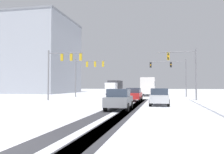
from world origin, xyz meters
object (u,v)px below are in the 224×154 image
(traffic_signal_near_right, at_px, (185,66))
(bus_oncoming, at_px, (148,85))
(car_grey_third, at_px, (119,99))
(traffic_signal_far_right, at_px, (173,70))
(traffic_signal_near_left, at_px, (62,64))
(office_building_far_left_block, at_px, (32,56))
(car_silver_second, at_px, (160,97))
(box_truck_delivery, at_px, (114,87))
(traffic_signal_far_left, at_px, (87,69))
(car_red_lead, at_px, (134,94))

(traffic_signal_near_right, bearing_deg, bus_oncoming, 108.08)
(car_grey_third, bearing_deg, traffic_signal_far_right, 78.04)
(traffic_signal_near_left, xyz_separation_m, office_building_far_left_block, (-21.88, 29.89, 5.23))
(car_silver_second, bearing_deg, traffic_signal_near_right, 67.44)
(traffic_signal_near_right, height_order, car_grey_third, traffic_signal_near_right)
(traffic_signal_near_right, xyz_separation_m, box_truck_delivery, (-12.69, 18.88, -2.71))
(traffic_signal_far_right, distance_m, traffic_signal_near_right, 11.97)
(traffic_signal_near_right, relative_size, traffic_signal_near_left, 1.00)
(box_truck_delivery, bearing_deg, traffic_signal_near_left, -97.69)
(traffic_signal_near_left, distance_m, box_truck_delivery, 21.16)
(traffic_signal_far_left, bearing_deg, car_silver_second, -51.81)
(car_red_lead, bearing_deg, car_silver_second, -61.44)
(traffic_signal_near_left, relative_size, box_truck_delivery, 0.87)
(traffic_signal_far_left, distance_m, car_grey_third, 22.79)
(car_silver_second, bearing_deg, car_red_lead, 118.56)
(traffic_signal_near_right, height_order, traffic_signal_far_left, same)
(box_truck_delivery, distance_m, office_building_far_left_block, 27.62)
(car_red_lead, relative_size, office_building_far_left_block, 0.19)
(traffic_signal_far_left, bearing_deg, traffic_signal_near_left, -91.18)
(traffic_signal_far_right, xyz_separation_m, car_red_lead, (-5.23, -13.59, -3.84))
(office_building_far_left_block, bearing_deg, traffic_signal_far_right, -23.87)
(office_building_far_left_block, bearing_deg, car_silver_second, -45.93)
(traffic_signal_near_right, xyz_separation_m, car_silver_second, (-3.07, -7.40, -3.53))
(traffic_signal_near_right, height_order, office_building_far_left_block, office_building_far_left_block)
(traffic_signal_near_right, xyz_separation_m, office_building_far_left_block, (-37.38, 28.04, 5.63))
(bus_oncoming, height_order, box_truck_delivery, bus_oncoming)
(car_silver_second, bearing_deg, office_building_far_left_block, 134.07)
(bus_oncoming, bearing_deg, traffic_signal_far_right, -46.28)
(traffic_signal_near_right, xyz_separation_m, traffic_signal_near_left, (-15.49, -1.86, 0.40))
(traffic_signal_far_right, xyz_separation_m, car_grey_third, (-5.15, -24.30, -3.84))
(traffic_signal_far_right, xyz_separation_m, office_building_far_left_block, (-36.41, 16.11, 5.31))
(traffic_signal_far_right, bearing_deg, car_silver_second, -96.22)
(box_truck_delivery, bearing_deg, car_silver_second, -69.90)
(traffic_signal_near_right, relative_size, car_silver_second, 1.58)
(traffic_signal_near_right, distance_m, car_red_lead, 7.32)
(traffic_signal_near_right, distance_m, office_building_far_left_block, 47.06)
(traffic_signal_far_right, distance_m, bus_oncoming, 6.97)
(traffic_signal_near_left, bearing_deg, car_grey_third, -48.26)
(traffic_signal_near_left, xyz_separation_m, car_red_lead, (9.30, 0.19, -3.93))
(car_red_lead, xyz_separation_m, bus_oncoming, (0.78, 18.24, 1.18))
(traffic_signal_near_right, height_order, car_red_lead, traffic_signal_near_right)
(traffic_signal_near_left, height_order, car_red_lead, traffic_signal_near_left)
(car_red_lead, height_order, office_building_far_left_block, office_building_far_left_block)
(traffic_signal_far_left, bearing_deg, box_truck_delivery, 76.44)
(car_silver_second, height_order, office_building_far_left_block, office_building_far_left_block)
(car_red_lead, relative_size, car_grey_third, 1.00)
(car_grey_third, xyz_separation_m, office_building_far_left_block, (-31.26, 40.41, 9.16))
(car_silver_second, relative_size, bus_oncoming, 0.37)
(traffic_signal_near_right, bearing_deg, car_red_lead, -164.96)
(traffic_signal_far_right, xyz_separation_m, traffic_signal_far_left, (-14.32, -3.80, 0.10))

